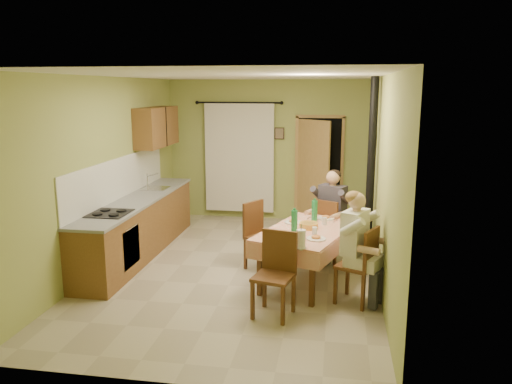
% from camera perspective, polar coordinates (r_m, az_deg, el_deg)
% --- Properties ---
extents(floor, '(4.00, 6.00, 0.01)m').
position_cam_1_polar(floor, '(7.51, -2.03, -8.71)').
color(floor, tan).
rests_on(floor, ground).
extents(room_shell, '(4.04, 6.04, 2.82)m').
position_cam_1_polar(room_shell, '(7.08, -2.14, 5.22)').
color(room_shell, '#98A353').
rests_on(room_shell, ground).
extents(kitchen_run, '(0.64, 3.64, 1.56)m').
position_cam_1_polar(kitchen_run, '(8.22, -13.27, -3.69)').
color(kitchen_run, brown).
rests_on(kitchen_run, ground).
extents(upper_cabinets, '(0.35, 1.40, 0.70)m').
position_cam_1_polar(upper_cabinets, '(9.21, -11.26, 7.33)').
color(upper_cabinets, brown).
rests_on(upper_cabinets, room_shell).
extents(curtain, '(1.70, 0.07, 2.22)m').
position_cam_1_polar(curtain, '(10.08, -1.91, 3.98)').
color(curtain, black).
rests_on(curtain, ground).
extents(doorway, '(0.96, 0.59, 2.15)m').
position_cam_1_polar(doorway, '(9.87, 6.89, 2.50)').
color(doorway, black).
rests_on(doorway, ground).
extents(dining_table, '(1.47, 1.88, 0.76)m').
position_cam_1_polar(dining_table, '(6.90, 5.81, -7.28)').
color(dining_table, tan).
rests_on(dining_table, ground).
extents(tableware, '(0.70, 1.61, 0.33)m').
position_cam_1_polar(tableware, '(6.66, 5.64, -3.98)').
color(tableware, white).
rests_on(tableware, dining_table).
extents(chair_far, '(0.57, 0.57, 0.98)m').
position_cam_1_polar(chair_far, '(7.86, 8.43, -5.66)').
color(chair_far, '#533016').
rests_on(chair_far, ground).
extents(chair_near, '(0.52, 0.52, 0.99)m').
position_cam_1_polar(chair_near, '(5.96, 2.06, -11.32)').
color(chair_near, '#533016').
rests_on(chair_near, ground).
extents(chair_right, '(0.56, 0.56, 0.98)m').
position_cam_1_polar(chair_right, '(6.40, 11.40, -9.89)').
color(chair_right, '#533016').
rests_on(chair_right, ground).
extents(chair_left, '(0.59, 0.59, 0.99)m').
position_cam_1_polar(chair_left, '(7.42, 0.73, -6.57)').
color(chair_left, '#533016').
rests_on(chair_left, ground).
extents(man_far, '(0.65, 0.62, 1.39)m').
position_cam_1_polar(man_far, '(7.71, 8.62, -1.46)').
color(man_far, '#38333D').
rests_on(man_far, chair_far).
extents(man_right, '(0.61, 0.65, 1.39)m').
position_cam_1_polar(man_right, '(6.21, 11.50, -4.81)').
color(man_right, silver).
rests_on(man_right, chair_right).
extents(stove_flue, '(0.24, 0.24, 2.80)m').
position_cam_1_polar(stove_flue, '(7.68, 12.85, -0.57)').
color(stove_flue, black).
rests_on(stove_flue, ground).
extents(picture_back, '(0.19, 0.03, 0.23)m').
position_cam_1_polar(picture_back, '(9.97, 2.69, 6.71)').
color(picture_back, black).
rests_on(picture_back, room_shell).
extents(picture_right, '(0.03, 0.31, 0.21)m').
position_cam_1_polar(picture_right, '(8.16, 13.37, 5.98)').
color(picture_right, brown).
rests_on(picture_right, room_shell).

